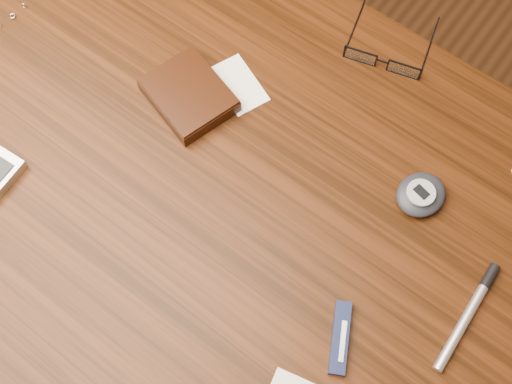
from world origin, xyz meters
TOP-DOWN VIEW (x-y plane):
  - ground at (0.00, 0.00)m, footprint 3.80×3.80m
  - desk at (0.00, 0.00)m, footprint 1.00×0.70m
  - wallet_and_card at (-0.08, 0.07)m, footprint 0.15×0.16m
  - eyeglasses at (0.09, 0.28)m, footprint 0.14×0.14m
  - pedometer at (0.24, 0.13)m, footprint 0.07×0.08m
  - pocket_knife at (0.26, -0.07)m, footprint 0.06×0.08m
  - silver_pen at (0.36, 0.05)m, footprint 0.02×0.15m

SIDE VIEW (x-z plane):
  - ground at x=0.00m, z-range 0.00..0.00m
  - desk at x=0.00m, z-range 0.27..1.02m
  - pocket_knife at x=0.26m, z-range 0.75..0.76m
  - silver_pen at x=0.36m, z-range 0.75..0.76m
  - eyeglasses at x=0.09m, z-range 0.75..0.77m
  - pedometer at x=0.24m, z-range 0.75..0.78m
  - wallet_and_card at x=-0.08m, z-range 0.75..0.77m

